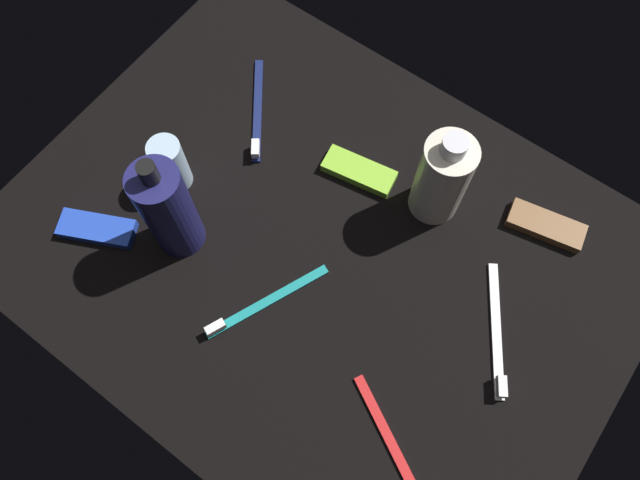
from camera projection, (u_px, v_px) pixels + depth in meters
The scene contains 11 objects.
ground_plane at pixel (320, 250), 83.91cm from camera, with size 84.00×64.00×1.20cm, color black.
lotion_bottle at pixel (168, 210), 76.13cm from camera, with size 6.46×6.46×19.54cm.
bodywash_bottle at pixel (442, 178), 79.16cm from camera, with size 6.88×6.88×16.40cm.
deodorant_stick at pixel (170, 164), 83.28cm from camera, with size 4.55×4.55×8.86cm, color silver.
toothbrush_white at pixel (497, 337), 78.04cm from camera, with size 10.74×15.79×2.10cm.
toothbrush_navy at pixel (257, 115), 90.86cm from camera, with size 11.77×15.11×2.10cm.
toothbrush_teal at pixel (260, 305), 79.68cm from camera, with size 8.20×17.01×2.10cm.
toothbrush_red at pixel (397, 453), 72.70cm from camera, with size 16.43×9.56×2.10cm.
snack_bar_lime at pixel (359, 171), 87.05cm from camera, with size 10.40×4.00×1.50cm, color #8CD133.
snack_bar_blue at pixel (97, 229), 83.64cm from camera, with size 10.40×4.00×1.50cm, color blue.
snack_bar_brown at pixel (546, 226), 83.83cm from camera, with size 10.40×4.00×1.50cm, color brown.
Camera 1 is at (-18.07, 24.70, 77.54)cm, focal length 34.22 mm.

